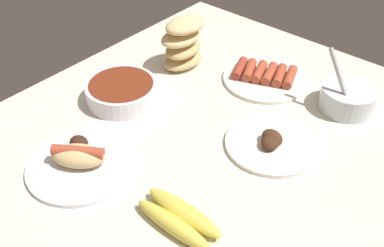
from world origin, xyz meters
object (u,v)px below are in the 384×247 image
Objects in this scene: plate_grilled_meat at (271,143)px; plate_hotdog_assembled at (80,160)px; plate_sausages at (264,76)px; banana_bunch at (179,218)px; bowl_chili at (122,91)px; bread_stack at (183,43)px; bowl_coleslaw at (348,97)px.

plate_grilled_meat is 0.91× the size of plate_hotdog_assembled.
plate_sausages reaches higher than banana_bunch.
bread_stack is at bearing 177.33° from bowl_chili.
plate_grilled_meat is at bearing -14.81° from bowl_coleslaw.
bowl_chili is (30.72, -21.94, 1.55)cm from plate_sausages.
bowl_coleslaw is 44.63cm from bread_stack.
banana_bunch is 1.11× the size of bowl_coleslaw.
bowl_chili is at bearing -117.98° from banana_bunch.
banana_bunch is at bearing 16.14° from plate_sausages.
banana_bunch is at bearing -8.16° from bowl_coleslaw.
bowl_coleslaw is at bearing 96.81° from plate_sausages.
plate_hotdog_assembled is at bearing 12.58° from bread_stack.
plate_sausages is 53.62cm from plate_hotdog_assembled.
plate_sausages is at bearing 144.47° from bowl_chili.
bowl_coleslaw reaches higher than plate_hotdog_assembled.
bread_stack is at bearing -167.42° from plate_hotdog_assembled.
plate_grilled_meat is 1.43× the size of bread_stack.
plate_hotdog_assembled is 25.78cm from banana_bunch.
bread_stack is at bearing -67.15° from plate_sausages.
bread_stack reaches higher than banana_bunch.
bowl_coleslaw reaches higher than plate_sausages.
bowl_coleslaw is (-55.07, 33.23, 1.53)cm from plate_hotdog_assembled.
bread_stack reaches higher than plate_hotdog_assembled.
bread_stack is (-43.63, -9.73, 5.46)cm from plate_hotdog_assembled.
bowl_chili is 1.12× the size of bowl_coleslaw.
plate_sausages is 1.41× the size of bowl_coleslaw.
bread_stack is (-41.26, -35.41, 5.55)cm from banana_bunch.
plate_grilled_meat is 39.20cm from bread_stack.
plate_sausages is 22.30cm from bowl_coleslaw.
bowl_coleslaw is at bearing 171.84° from banana_bunch.
plate_sausages is 23.48cm from bread_stack.
bowl_coleslaw is at bearing 165.19° from plate_grilled_meat.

